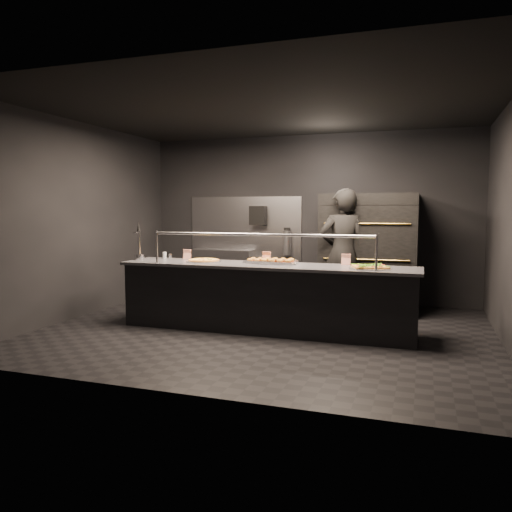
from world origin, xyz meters
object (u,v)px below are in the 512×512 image
at_px(beer_tap, 139,249).
at_px(fire_extinguisher, 287,242).
at_px(trash_bin, 257,279).
at_px(pizza_oven, 370,252).
at_px(slider_tray_a, 262,261).
at_px(prep_shelf, 222,273).
at_px(worker, 343,253).
at_px(square_pizza, 370,267).
at_px(slider_tray_b, 278,261).
at_px(service_counter, 265,297).
at_px(towel_dispenser, 258,215).
at_px(round_pizza, 204,260).

bearing_deg(beer_tap, fire_extinguisher, 56.73).
bearing_deg(trash_bin, pizza_oven, -8.55).
bearing_deg(trash_bin, slider_tray_a, -69.77).
relative_size(pizza_oven, prep_shelf, 1.59).
distance_m(fire_extinguisher, worker, 1.68).
relative_size(pizza_oven, trash_bin, 2.56).
bearing_deg(square_pizza, prep_shelf, 141.96).
bearing_deg(slider_tray_b, square_pizza, -6.74).
distance_m(service_counter, square_pizza, 1.48).
bearing_deg(prep_shelf, slider_tray_a, -55.35).
relative_size(pizza_oven, towel_dispenser, 5.46).
relative_size(slider_tray_b, square_pizza, 1.09).
xyz_separation_m(beer_tap, round_pizza, (1.00, 0.10, -0.15)).
relative_size(pizza_oven, square_pizza, 3.63).
bearing_deg(slider_tray_a, square_pizza, -6.74).
relative_size(towel_dispenser, beer_tap, 0.61).
bearing_deg(worker, pizza_oven, -138.48).
bearing_deg(prep_shelf, towel_dispenser, 5.71).
xyz_separation_m(round_pizza, slider_tray_a, (0.85, 0.09, 0.01)).
relative_size(prep_shelf, trash_bin, 1.61).
distance_m(service_counter, towel_dispenser, 2.78).
distance_m(beer_tap, slider_tray_a, 1.86).
relative_size(beer_tap, worker, 0.29).
height_order(beer_tap, square_pizza, beer_tap).
xyz_separation_m(slider_tray_b, trash_bin, (-1.00, 2.09, -0.58)).
bearing_deg(square_pizza, fire_extinguisher, 125.79).
bearing_deg(trash_bin, prep_shelf, 171.49).
distance_m(beer_tap, square_pizza, 3.35).
bearing_deg(slider_tray_a, slider_tray_b, -6.75).
distance_m(trash_bin, worker, 2.07).
bearing_deg(beer_tap, round_pizza, 5.85).
distance_m(pizza_oven, slider_tray_b, 2.07).
relative_size(towel_dispenser, fire_extinguisher, 0.69).
relative_size(pizza_oven, fire_extinguisher, 3.78).
bearing_deg(trash_bin, fire_extinguisher, 20.54).
xyz_separation_m(beer_tap, slider_tray_b, (2.09, 0.16, -0.13)).
bearing_deg(fire_extinguisher, trash_bin, -159.46).
relative_size(square_pizza, trash_bin, 0.70).
distance_m(service_counter, round_pizza, 1.06).
xyz_separation_m(prep_shelf, fire_extinguisher, (1.25, 0.08, 0.61)).
xyz_separation_m(beer_tap, worker, (2.81, 1.27, -0.09)).
bearing_deg(slider_tray_b, worker, 57.13).
relative_size(round_pizza, slider_tray_b, 0.88).
xyz_separation_m(service_counter, pizza_oven, (1.20, 1.90, 0.50)).
relative_size(service_counter, beer_tap, 7.14).
bearing_deg(slider_tray_b, pizza_oven, 59.10).
bearing_deg(round_pizza, fire_extinguisher, 75.60).
bearing_deg(pizza_oven, worker, -117.40).
bearing_deg(beer_tap, prep_shelf, 81.56).
bearing_deg(service_counter, square_pizza, -1.10).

